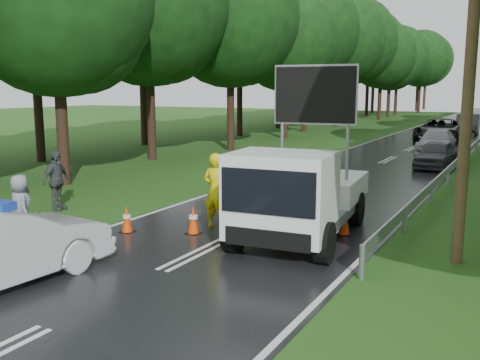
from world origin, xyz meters
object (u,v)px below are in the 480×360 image
Objects in this scene: work_truck at (298,195)px; officer at (216,191)px; queue_car_second at (437,142)px; queue_car_fourth at (467,124)px; barrier at (255,199)px; civilian at (299,198)px; queue_car_first at (436,154)px; queue_car_third at (440,130)px.

work_truck is 2.36m from officer.
queue_car_second is 0.96× the size of queue_car_fourth.
barrier is at bearing -96.35° from queue_car_second.
queue_car_fourth is (0.10, 15.20, 0.13)m from queue_car_second.
civilian is (1.95, 1.00, -0.19)m from officer.
queue_car_second is at bearing -93.04° from queue_car_fourth.
queue_car_fourth is (1.49, 35.40, -0.08)m from barrier.
civilian is (-0.41, 1.06, -0.32)m from work_truck.
work_truck is 2.05× the size of barrier.
queue_car_first is 0.78× the size of queue_car_fourth.
barrier is 1.26m from civilian.
officer is (-1.13, -0.05, 0.13)m from barrier.
queue_car_first is (2.27, 14.20, -0.24)m from barrier.
officer is 0.53× the size of queue_car_first.
queue_car_first is (1.05, 14.31, -0.50)m from work_truck.
queue_car_first is at bearing 101.06° from barrier.
queue_car_second is at bearing 106.20° from barrier.
queue_car_fourth is at bearing 79.33° from civilian.
queue_car_fourth is (0.96, 8.25, -0.01)m from queue_car_third.
officer reaches higher than queue_car_first.
barrier is 1.32× the size of officer.
work_truck is at bearing 174.07° from officer.
officer is 2.20m from civilian.
queue_car_fourth is at bearing -98.65° from officer.
queue_car_third is 8.30m from queue_car_fourth.
officer is at bearing -162.38° from civilian.
queue_car_fourth reaches higher than queue_car_second.
civilian reaches higher than barrier.
queue_car_third is (-0.28, 26.20, -0.01)m from civilian.
work_truck is at bearing -93.10° from queue_car_fourth.
queue_car_third is at bearing 94.65° from queue_car_second.
work_truck is 35.51m from queue_car_fourth.
queue_car_first is 21.21m from queue_car_fourth.
queue_car_third is at bearing 109.02° from barrier.
queue_car_third reaches higher than barrier.
queue_car_third is at bearing 99.84° from queue_car_first.
officer is at bearing -101.24° from queue_car_first.
officer reaches higher than queue_car_second.
queue_car_first reaches higher than barrier.
civilian is 19.26m from queue_car_second.
officer reaches higher than queue_car_third.
queue_car_fourth is at bearing 84.84° from queue_car_third.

